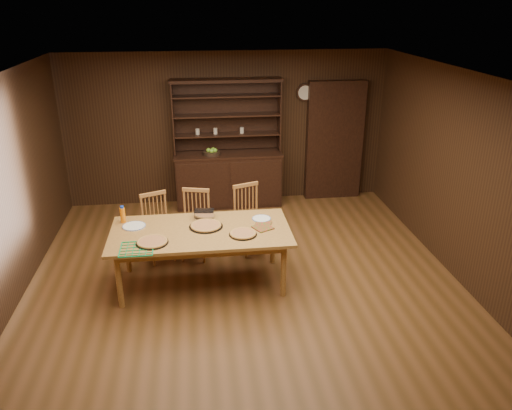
{
  "coord_description": "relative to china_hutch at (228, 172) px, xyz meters",
  "views": [
    {
      "loc": [
        -0.55,
        -5.44,
        3.4
      ],
      "look_at": [
        0.19,
        0.4,
        0.94
      ],
      "focal_mm": 35.0,
      "sensor_mm": 36.0,
      "label": 1
    }
  ],
  "objects": [
    {
      "name": "floor",
      "position": [
        0.0,
        -2.75,
        -0.6
      ],
      "size": [
        6.0,
        6.0,
        0.0
      ],
      "primitive_type": "plane",
      "color": "brown",
      "rests_on": "ground"
    },
    {
      "name": "foil_dish",
      "position": [
        -0.48,
        -2.24,
        0.2
      ],
      "size": [
        0.27,
        0.2,
        0.1
      ],
      "primitive_type": "cube",
      "rotation": [
        0.0,
        0.0,
        -0.1
      ],
      "color": "white",
      "rests_on": "dining_table"
    },
    {
      "name": "plate_right",
      "position": [
        0.25,
        -2.38,
        0.16
      ],
      "size": [
        0.24,
        0.24,
        0.02
      ],
      "color": "white",
      "rests_on": "dining_table"
    },
    {
      "name": "pot_holder_b",
      "position": [
        0.25,
        -2.55,
        0.16
      ],
      "size": [
        0.25,
        0.25,
        0.01
      ],
      "primitive_type": "cube",
      "rotation": [
        0.0,
        0.0,
        -0.31
      ],
      "color": "red",
      "rests_on": "dining_table"
    },
    {
      "name": "chair_right",
      "position": [
        0.16,
        -1.76,
        -0.07
      ],
      "size": [
        0.51,
        0.5,
        0.99
      ],
      "rotation": [
        0.0,
        0.0,
        0.35
      ],
      "color": "#BB7D40",
      "rests_on": "floor"
    },
    {
      "name": "plate_left",
      "position": [
        -1.36,
        -2.4,
        0.16
      ],
      "size": [
        0.29,
        0.29,
        0.02
      ],
      "color": "white",
      "rests_on": "dining_table"
    },
    {
      "name": "wall_clock",
      "position": [
        1.35,
        0.2,
        1.3
      ],
      "size": [
        0.3,
        0.05,
        0.3
      ],
      "color": "black",
      "rests_on": "room_shell"
    },
    {
      "name": "pizza_left",
      "position": [
        -1.1,
        -2.89,
        0.17
      ],
      "size": [
        0.38,
        0.38,
        0.04
      ],
      "color": "black",
      "rests_on": "dining_table"
    },
    {
      "name": "chair_center",
      "position": [
        -0.6,
        -1.83,
        -0.08
      ],
      "size": [
        0.48,
        0.47,
        0.98
      ],
      "rotation": [
        0.0,
        0.0,
        -0.26
      ],
      "color": "#BB7D40",
      "rests_on": "floor"
    },
    {
      "name": "pizza_center",
      "position": [
        -0.47,
        -2.52,
        0.17
      ],
      "size": [
        0.42,
        0.42,
        0.04
      ],
      "color": "black",
      "rests_on": "dining_table"
    },
    {
      "name": "doorway",
      "position": [
        1.9,
        0.15,
        0.45
      ],
      "size": [
        1.0,
        0.18,
        2.1
      ],
      "primitive_type": "cube",
      "color": "black",
      "rests_on": "floor"
    },
    {
      "name": "dining_table",
      "position": [
        -0.54,
        -2.61,
        0.09
      ],
      "size": [
        2.21,
        1.1,
        0.75
      ],
      "color": "#BC8741",
      "rests_on": "floor"
    },
    {
      "name": "room_shell",
      "position": [
        0.0,
        -2.75,
        0.98
      ],
      "size": [
        6.0,
        6.0,
        6.0
      ],
      "color": "white",
      "rests_on": "floor"
    },
    {
      "name": "juice_bottle",
      "position": [
        -1.5,
        -2.25,
        0.26
      ],
      "size": [
        0.07,
        0.07,
        0.22
      ],
      "color": "orange",
      "rests_on": "dining_table"
    },
    {
      "name": "pizza_right",
      "position": [
        -0.03,
        -2.8,
        0.17
      ],
      "size": [
        0.34,
        0.34,
        0.04
      ],
      "color": "black",
      "rests_on": "dining_table"
    },
    {
      "name": "fruit_bowl",
      "position": [
        -0.28,
        -0.07,
        0.39
      ],
      "size": [
        0.29,
        0.29,
        0.12
      ],
      "color": "black",
      "rests_on": "china_hutch"
    },
    {
      "name": "china_hutch",
      "position": [
        0.0,
        0.0,
        0.0
      ],
      "size": [
        1.84,
        0.52,
        2.17
      ],
      "color": "black",
      "rests_on": "floor"
    },
    {
      "name": "pot_holder_a",
      "position": [
        0.23,
        -2.65,
        0.16
      ],
      "size": [
        0.28,
        0.28,
        0.02
      ],
      "primitive_type": "cube",
      "rotation": [
        0.0,
        0.0,
        0.47
      ],
      "color": "red",
      "rests_on": "dining_table"
    },
    {
      "name": "cooling_rack",
      "position": [
        -1.27,
        -3.02,
        0.16
      ],
      "size": [
        0.41,
        0.41,
        0.02
      ],
      "primitive_type": null,
      "rotation": [
        0.0,
        0.0,
        -0.11
      ],
      "color": "#0CA254",
      "rests_on": "dining_table"
    },
    {
      "name": "chair_left",
      "position": [
        -1.12,
        -1.84,
        -0.09
      ],
      "size": [
        0.5,
        0.49,
        0.95
      ],
      "rotation": [
        0.0,
        0.0,
        0.39
      ],
      "color": "#BB7D40",
      "rests_on": "floor"
    }
  ]
}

